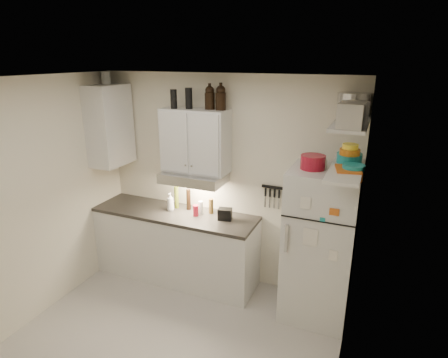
% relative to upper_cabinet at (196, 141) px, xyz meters
% --- Properties ---
extents(floor, '(3.20, 3.00, 0.02)m').
position_rel_upper_cabinet_xyz_m(floor, '(0.30, -1.33, -1.84)').
color(floor, '#B5AFA7').
rests_on(floor, ground).
extents(ceiling, '(3.20, 3.00, 0.02)m').
position_rel_upper_cabinet_xyz_m(ceiling, '(0.30, -1.33, 0.78)').
color(ceiling, silver).
rests_on(ceiling, ground).
extents(back_wall, '(3.20, 0.02, 2.60)m').
position_rel_upper_cabinet_xyz_m(back_wall, '(0.30, 0.18, -0.53)').
color(back_wall, beige).
rests_on(back_wall, ground).
extents(left_wall, '(0.02, 3.00, 2.60)m').
position_rel_upper_cabinet_xyz_m(left_wall, '(-1.31, -1.33, -0.53)').
color(left_wall, beige).
rests_on(left_wall, ground).
extents(right_wall, '(0.02, 3.00, 2.60)m').
position_rel_upper_cabinet_xyz_m(right_wall, '(1.91, -1.33, -0.53)').
color(right_wall, beige).
rests_on(right_wall, ground).
extents(base_cabinet, '(2.10, 0.60, 0.88)m').
position_rel_upper_cabinet_xyz_m(base_cabinet, '(-0.25, -0.14, -1.39)').
color(base_cabinet, silver).
rests_on(base_cabinet, floor).
extents(countertop, '(2.10, 0.62, 0.04)m').
position_rel_upper_cabinet_xyz_m(countertop, '(-0.25, -0.14, -0.93)').
color(countertop, '#2D2A27').
rests_on(countertop, base_cabinet).
extents(upper_cabinet, '(0.80, 0.33, 0.75)m').
position_rel_upper_cabinet_xyz_m(upper_cabinet, '(0.00, 0.00, 0.00)').
color(upper_cabinet, silver).
rests_on(upper_cabinet, back_wall).
extents(side_cabinet, '(0.33, 0.55, 1.00)m').
position_rel_upper_cabinet_xyz_m(side_cabinet, '(-1.14, -0.14, 0.12)').
color(side_cabinet, silver).
rests_on(side_cabinet, left_wall).
extents(range_hood, '(0.76, 0.46, 0.12)m').
position_rel_upper_cabinet_xyz_m(range_hood, '(0.00, -0.06, -0.44)').
color(range_hood, silver).
rests_on(range_hood, back_wall).
extents(fridge, '(0.70, 0.68, 1.70)m').
position_rel_upper_cabinet_xyz_m(fridge, '(1.55, -0.18, -0.98)').
color(fridge, silver).
rests_on(fridge, floor).
extents(shelf_hi, '(0.30, 0.95, 0.03)m').
position_rel_upper_cabinet_xyz_m(shelf_hi, '(1.75, -0.31, 0.38)').
color(shelf_hi, silver).
rests_on(shelf_hi, right_wall).
extents(shelf_lo, '(0.30, 0.95, 0.03)m').
position_rel_upper_cabinet_xyz_m(shelf_lo, '(1.75, -0.31, -0.07)').
color(shelf_lo, silver).
rests_on(shelf_lo, right_wall).
extents(knife_strip, '(0.42, 0.02, 0.03)m').
position_rel_upper_cabinet_xyz_m(knife_strip, '(1.00, 0.15, -0.51)').
color(knife_strip, black).
rests_on(knife_strip, back_wall).
extents(dutch_oven, '(0.28, 0.28, 0.14)m').
position_rel_upper_cabinet_xyz_m(dutch_oven, '(1.42, -0.21, -0.05)').
color(dutch_oven, maroon).
rests_on(dutch_oven, fridge).
extents(book_stack, '(0.27, 0.32, 0.09)m').
position_rel_upper_cabinet_xyz_m(book_stack, '(1.77, -0.37, -0.08)').
color(book_stack, '#D1601A').
rests_on(book_stack, fridge).
extents(spice_jar, '(0.07, 0.07, 0.10)m').
position_rel_upper_cabinet_xyz_m(spice_jar, '(1.52, -0.17, -0.07)').
color(spice_jar, silver).
rests_on(spice_jar, fridge).
extents(stock_pot, '(0.42, 0.42, 0.22)m').
position_rel_upper_cabinet_xyz_m(stock_pot, '(1.73, 0.04, 0.50)').
color(stock_pot, silver).
rests_on(stock_pot, shelf_hi).
extents(tin_a, '(0.24, 0.23, 0.19)m').
position_rel_upper_cabinet_xyz_m(tin_a, '(1.78, -0.40, 0.49)').
color(tin_a, '#AAAAAD').
rests_on(tin_a, shelf_hi).
extents(tin_b, '(0.22, 0.22, 0.20)m').
position_rel_upper_cabinet_xyz_m(tin_b, '(1.77, -0.67, 0.49)').
color(tin_b, '#AAAAAD').
rests_on(tin_b, shelf_hi).
extents(bowl_teal, '(0.24, 0.24, 0.10)m').
position_rel_upper_cabinet_xyz_m(bowl_teal, '(1.75, -0.10, -0.00)').
color(bowl_teal, teal).
rests_on(bowl_teal, shelf_lo).
extents(bowl_orange, '(0.19, 0.19, 0.06)m').
position_rel_upper_cabinet_xyz_m(bowl_orange, '(1.76, -0.17, 0.08)').
color(bowl_orange, '#BB6411').
rests_on(bowl_orange, bowl_teal).
extents(bowl_yellow, '(0.15, 0.15, 0.05)m').
position_rel_upper_cabinet_xyz_m(bowl_yellow, '(1.76, -0.17, 0.13)').
color(bowl_yellow, yellow).
rests_on(bowl_yellow, bowl_orange).
extents(plates, '(0.25, 0.25, 0.05)m').
position_rel_upper_cabinet_xyz_m(plates, '(1.82, -0.35, -0.02)').
color(plates, teal).
rests_on(plates, shelf_lo).
extents(growler_a, '(0.13, 0.13, 0.27)m').
position_rel_upper_cabinet_xyz_m(growler_a, '(0.18, 0.03, 0.51)').
color(growler_a, black).
rests_on(growler_a, upper_cabinet).
extents(growler_b, '(0.16, 0.16, 0.28)m').
position_rel_upper_cabinet_xyz_m(growler_b, '(0.32, 0.03, 0.51)').
color(growler_b, black).
rests_on(growler_b, upper_cabinet).
extents(thermos_a, '(0.09, 0.09, 0.24)m').
position_rel_upper_cabinet_xyz_m(thermos_a, '(-0.06, -0.02, 0.49)').
color(thermos_a, black).
rests_on(thermos_a, upper_cabinet).
extents(thermos_b, '(0.09, 0.09, 0.22)m').
position_rel_upper_cabinet_xyz_m(thermos_b, '(-0.23, -0.07, 0.48)').
color(thermos_b, black).
rests_on(thermos_b, upper_cabinet).
extents(side_jar, '(0.14, 0.14, 0.15)m').
position_rel_upper_cabinet_xyz_m(side_jar, '(-1.20, -0.04, 0.70)').
color(side_jar, silver).
rests_on(side_jar, side_cabinet).
extents(soap_bottle, '(0.11, 0.11, 0.26)m').
position_rel_upper_cabinet_xyz_m(soap_bottle, '(-0.32, -0.10, -0.78)').
color(soap_bottle, silver).
rests_on(soap_bottle, countertop).
extents(pepper_mill, '(0.07, 0.07, 0.19)m').
position_rel_upper_cabinet_xyz_m(pepper_mill, '(0.19, 0.01, -0.81)').
color(pepper_mill, brown).
rests_on(pepper_mill, countertop).
extents(oil_bottle, '(0.06, 0.06, 0.29)m').
position_rel_upper_cabinet_xyz_m(oil_bottle, '(-0.29, 0.00, -0.76)').
color(oil_bottle, '#525F17').
rests_on(oil_bottle, countertop).
extents(vinegar_bottle, '(0.07, 0.07, 0.27)m').
position_rel_upper_cabinet_xyz_m(vinegar_bottle, '(-0.13, 0.02, -0.77)').
color(vinegar_bottle, black).
rests_on(vinegar_bottle, countertop).
extents(clear_bottle, '(0.07, 0.07, 0.16)m').
position_rel_upper_cabinet_xyz_m(clear_bottle, '(0.08, -0.05, -0.82)').
color(clear_bottle, silver).
rests_on(clear_bottle, countertop).
extents(red_jar, '(0.08, 0.08, 0.14)m').
position_rel_upper_cabinet_xyz_m(red_jar, '(0.05, -0.13, -0.84)').
color(red_jar, maroon).
rests_on(red_jar, countertop).
extents(caddy, '(0.18, 0.15, 0.14)m').
position_rel_upper_cabinet_xyz_m(caddy, '(0.42, -0.09, -0.84)').
color(caddy, black).
rests_on(caddy, countertop).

